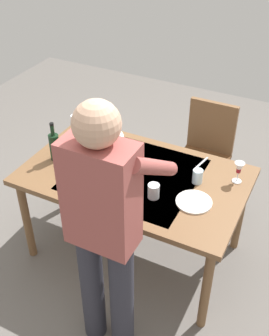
# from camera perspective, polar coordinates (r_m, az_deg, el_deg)

# --- Properties ---
(ground_plane) EXTENTS (6.00, 6.00, 0.00)m
(ground_plane) POSITION_cam_1_polar(r_m,az_deg,el_deg) (3.39, -0.00, -10.97)
(ground_plane) COLOR #66605B
(dining_table) EXTENTS (1.52, 0.92, 0.75)m
(dining_table) POSITION_cam_1_polar(r_m,az_deg,el_deg) (2.93, -0.00, -1.97)
(dining_table) COLOR brown
(dining_table) RESTS_ON ground_plane
(chair_near) EXTENTS (0.40, 0.40, 0.91)m
(chair_near) POSITION_cam_1_polar(r_m,az_deg,el_deg) (3.58, 9.69, 2.58)
(chair_near) COLOR #523019
(chair_near) RESTS_ON ground_plane
(person_server) EXTENTS (0.42, 0.61, 1.69)m
(person_server) POSITION_cam_1_polar(r_m,az_deg,el_deg) (2.19, -4.07, -7.87)
(person_server) COLOR #2D2D38
(person_server) RESTS_ON ground_plane
(wine_bottle) EXTENTS (0.07, 0.07, 0.30)m
(wine_bottle) POSITION_cam_1_polar(r_m,az_deg,el_deg) (3.02, -10.80, 2.94)
(wine_bottle) COLOR black
(wine_bottle) RESTS_ON dining_table
(wine_glass_left) EXTENTS (0.07, 0.07, 0.15)m
(wine_glass_left) POSITION_cam_1_polar(r_m,az_deg,el_deg) (2.84, 13.97, -0.10)
(wine_glass_left) COLOR white
(wine_glass_left) RESTS_ON dining_table
(wine_glass_right) EXTENTS (0.07, 0.07, 0.15)m
(wine_glass_right) POSITION_cam_1_polar(r_m,az_deg,el_deg) (3.31, -8.02, 6.35)
(wine_glass_right) COLOR white
(wine_glass_right) RESTS_ON dining_table
(water_cup_near_left) EXTENTS (0.07, 0.07, 0.10)m
(water_cup_near_left) POSITION_cam_1_polar(r_m,az_deg,el_deg) (2.81, 8.55, -1.12)
(water_cup_near_left) COLOR silver
(water_cup_near_left) RESTS_ON dining_table
(water_cup_near_right) EXTENTS (0.08, 0.08, 0.10)m
(water_cup_near_right) POSITION_cam_1_polar(r_m,az_deg,el_deg) (2.66, 2.60, -3.14)
(water_cup_near_right) COLOR silver
(water_cup_near_right) RESTS_ON dining_table
(serving_bowl_pasta) EXTENTS (0.30, 0.30, 0.07)m
(serving_bowl_pasta) POSITION_cam_1_polar(r_m,az_deg,el_deg) (3.20, -4.14, 3.95)
(serving_bowl_pasta) COLOR white
(serving_bowl_pasta) RESTS_ON dining_table
(side_bowl_salad) EXTENTS (0.18, 0.18, 0.07)m
(side_bowl_salad) POSITION_cam_1_polar(r_m,az_deg,el_deg) (2.66, -3.08, -3.62)
(side_bowl_salad) COLOR white
(side_bowl_salad) RESTS_ON dining_table
(dinner_plate_near) EXTENTS (0.23, 0.23, 0.01)m
(dinner_plate_near) POSITION_cam_1_polar(r_m,az_deg,el_deg) (2.67, 8.06, -4.57)
(dinner_plate_near) COLOR white
(dinner_plate_near) RESTS_ON dining_table
(dinner_plate_far) EXTENTS (0.23, 0.23, 0.01)m
(dinner_plate_far) POSITION_cam_1_polar(r_m,az_deg,el_deg) (2.88, -1.77, -0.72)
(dinner_plate_far) COLOR white
(dinner_plate_far) RESTS_ON dining_table
(table_knife) EXTENTS (0.02, 0.20, 0.00)m
(table_knife) POSITION_cam_1_polar(r_m,az_deg,el_deg) (2.88, -9.19, -1.34)
(table_knife) COLOR silver
(table_knife) RESTS_ON dining_table
(table_fork) EXTENTS (0.05, 0.18, 0.00)m
(table_fork) POSITION_cam_1_polar(r_m,az_deg,el_deg) (3.02, 9.04, 0.64)
(table_fork) COLOR silver
(table_fork) RESTS_ON dining_table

